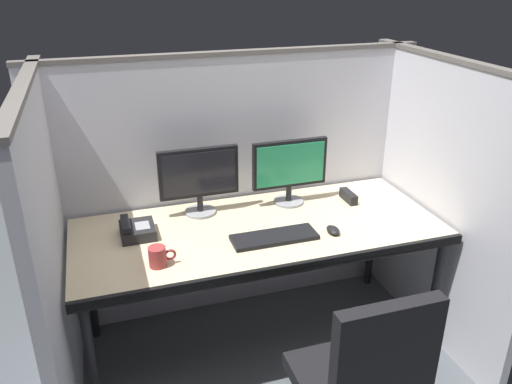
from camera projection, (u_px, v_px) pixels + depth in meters
name	position (u px, v px, depth m)	size (l,w,h in m)	color
ground_plane	(276.00, 377.00, 2.72)	(8.00, 8.00, 0.00)	#4C5156
cubicle_partition_rear	(236.00, 186.00, 3.04)	(2.21, 0.06, 1.57)	silver
cubicle_partition_left	(54.00, 260.00, 2.29)	(0.06, 1.41, 1.57)	silver
cubicle_partition_right	(435.00, 202.00, 2.85)	(0.06, 1.41, 1.57)	silver
desk	(260.00, 237.00, 2.68)	(1.90, 0.80, 0.74)	beige
monitor_left	(199.00, 177.00, 2.74)	(0.43, 0.17, 0.37)	gray
monitor_right	(290.00, 168.00, 2.86)	(0.43, 0.17, 0.37)	gray
keyboard_main	(274.00, 237.00, 2.56)	(0.43, 0.15, 0.02)	black
computer_mouse	(333.00, 230.00, 2.61)	(0.06, 0.10, 0.04)	black
desk_phone	(136.00, 230.00, 2.58)	(0.17, 0.19, 0.09)	black
coffee_mug	(158.00, 257.00, 2.32)	(0.13, 0.08, 0.09)	#993333
red_stapler	(348.00, 196.00, 2.96)	(0.04, 0.15, 0.06)	black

